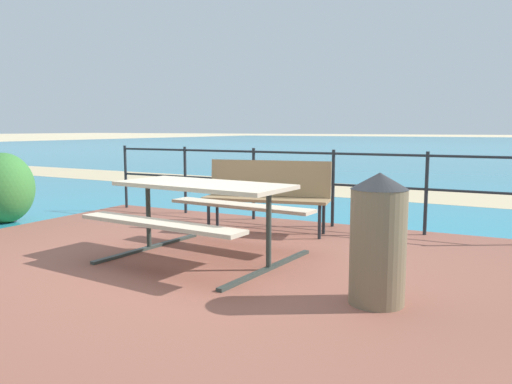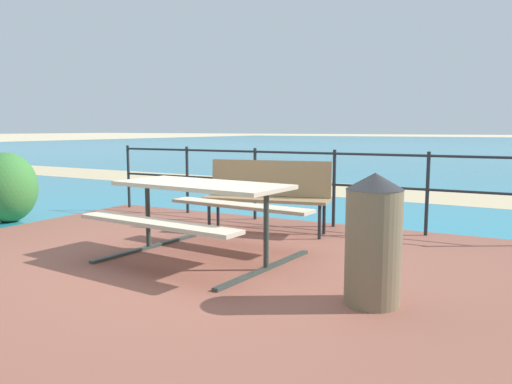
# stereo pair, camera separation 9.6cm
# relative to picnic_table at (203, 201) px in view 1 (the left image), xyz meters

# --- Properties ---
(ground_plane) EXTENTS (240.00, 240.00, 0.00)m
(ground_plane) POSITION_rel_picnic_table_xyz_m (0.01, -0.19, -0.65)
(ground_plane) COLOR beige
(patio_paving) EXTENTS (6.40, 5.20, 0.06)m
(patio_paving) POSITION_rel_picnic_table_xyz_m (0.01, -0.19, -0.62)
(patio_paving) COLOR brown
(patio_paving) RESTS_ON ground
(sea_water) EXTENTS (90.00, 90.00, 0.01)m
(sea_water) POSITION_rel_picnic_table_xyz_m (0.01, 39.81, -0.64)
(sea_water) COLOR teal
(sea_water) RESTS_ON ground
(beach_strip) EXTENTS (54.05, 4.87, 0.01)m
(beach_strip) POSITION_rel_picnic_table_xyz_m (0.01, 6.55, -0.64)
(beach_strip) COLOR tan
(beach_strip) RESTS_ON ground
(picnic_table) EXTENTS (1.89, 1.69, 0.76)m
(picnic_table) POSITION_rel_picnic_table_xyz_m (0.00, 0.00, 0.00)
(picnic_table) COLOR #BCAD93
(picnic_table) RESTS_ON patio_paving
(park_bench) EXTENTS (1.61, 0.68, 0.89)m
(park_bench) POSITION_rel_picnic_table_xyz_m (-0.02, 1.49, -0.06)
(park_bench) COLOR #8C704C
(park_bench) RESTS_ON patio_paving
(railing_fence) EXTENTS (5.94, 0.04, 1.02)m
(railing_fence) POSITION_rel_picnic_table_xyz_m (0.01, 2.20, 0.05)
(railing_fence) COLOR #1E2328
(railing_fence) RESTS_ON patio_paving
(trash_bin) EXTENTS (0.42, 0.42, 0.98)m
(trash_bin) POSITION_rel_picnic_table_xyz_m (1.85, -0.51, -0.10)
(trash_bin) COLOR #726047
(trash_bin) RESTS_ON patio_paving
(shrub_left) EXTENTS (0.84, 0.84, 1.01)m
(shrub_left) POSITION_rel_picnic_table_xyz_m (-3.79, 0.60, -0.14)
(shrub_left) COLOR #387533
(shrub_left) RESTS_ON ground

